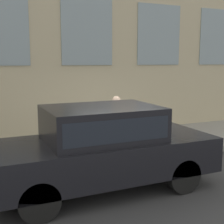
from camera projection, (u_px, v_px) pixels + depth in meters
ground_plane at (129, 166)px, 8.04m from camera, size 80.00×80.00×0.00m
sidewalk at (106, 147)px, 9.45m from camera, size 3.16×60.00×0.18m
building_facade at (86, 35)px, 10.46m from camera, size 0.33×40.00×7.04m
fire_hydrant at (108, 139)px, 8.34m from camera, size 0.34×0.45×0.82m
person at (116, 118)px, 8.61m from camera, size 0.37×0.25×1.55m
parked_car_charcoal_near at (102, 145)px, 6.42m from camera, size 1.87×4.72×1.76m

